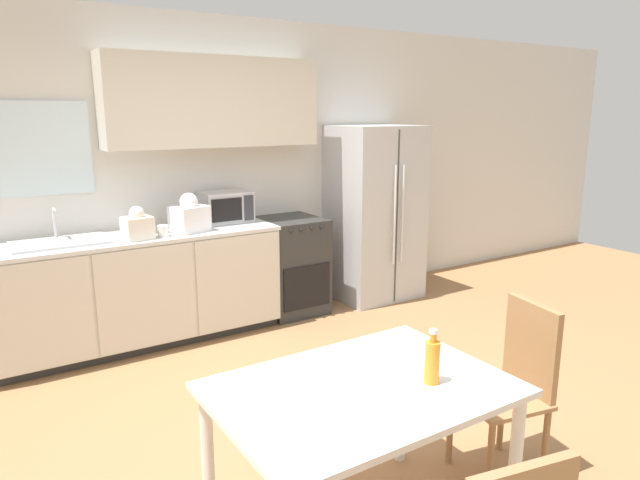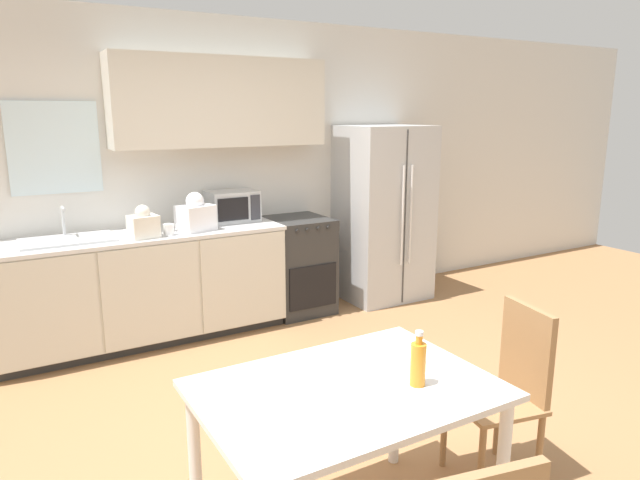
# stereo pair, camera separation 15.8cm
# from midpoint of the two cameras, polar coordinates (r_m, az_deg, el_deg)

# --- Properties ---
(ground_plane) EXTENTS (12.00, 12.00, 0.00)m
(ground_plane) POSITION_cam_midpoint_polar(r_m,az_deg,el_deg) (3.55, -1.05, -19.35)
(ground_plane) COLOR #9E7047
(wall_back) EXTENTS (12.00, 0.38, 2.70)m
(wall_back) POSITION_cam_midpoint_polar(r_m,az_deg,el_deg) (5.16, -14.43, 7.73)
(wall_back) COLOR silver
(wall_back) RESTS_ON ground_plane
(kitchen_counter) EXTENTS (2.34, 0.64, 0.92)m
(kitchen_counter) POSITION_cam_midpoint_polar(r_m,az_deg,el_deg) (4.91, -18.75, -4.76)
(kitchen_counter) COLOR #333333
(kitchen_counter) RESTS_ON ground_plane
(oven_range) EXTENTS (0.56, 0.61, 0.91)m
(oven_range) POSITION_cam_midpoint_polar(r_m,az_deg,el_deg) (5.43, -3.78, -2.56)
(oven_range) COLOR #2D2D2D
(oven_range) RESTS_ON ground_plane
(refrigerator) EXTENTS (0.84, 0.73, 1.75)m
(refrigerator) POSITION_cam_midpoint_polar(r_m,az_deg,el_deg) (5.81, 4.73, 2.72)
(refrigerator) COLOR silver
(refrigerator) RESTS_ON ground_plane
(kitchen_sink) EXTENTS (0.67, 0.41, 0.25)m
(kitchen_sink) POSITION_cam_midpoint_polar(r_m,az_deg,el_deg) (4.71, -25.46, -0.15)
(kitchen_sink) COLOR #B7BABC
(kitchen_sink) RESTS_ON kitchen_counter
(microwave) EXTENTS (0.43, 0.32, 0.28)m
(microwave) POSITION_cam_midpoint_polar(r_m,az_deg,el_deg) (5.14, -10.33, 3.28)
(microwave) COLOR #B7BABC
(microwave) RESTS_ON kitchen_counter
(coffee_mug) EXTENTS (0.12, 0.09, 0.09)m
(coffee_mug) POSITION_cam_midpoint_polar(r_m,az_deg,el_deg) (4.68, -16.27, 0.89)
(coffee_mug) COLOR white
(coffee_mug) RESTS_ON kitchen_counter
(grocery_bag_0) EXTENTS (0.32, 0.29, 0.32)m
(grocery_bag_0) POSITION_cam_midpoint_polar(r_m,az_deg,el_deg) (4.80, -13.85, 2.40)
(grocery_bag_0) COLOR white
(grocery_bag_0) RESTS_ON kitchen_counter
(grocery_bag_1) EXTENTS (0.23, 0.20, 0.26)m
(grocery_bag_1) POSITION_cam_midpoint_polar(r_m,az_deg,el_deg) (4.62, -18.73, 1.39)
(grocery_bag_1) COLOR silver
(grocery_bag_1) RESTS_ON kitchen_counter
(dining_table) EXTENTS (1.23, 0.87, 0.75)m
(dining_table) POSITION_cam_midpoint_polar(r_m,az_deg,el_deg) (2.52, 2.31, -16.40)
(dining_table) COLOR white
(dining_table) RESTS_ON ground_plane
(dining_chair_side) EXTENTS (0.47, 0.47, 0.93)m
(dining_chair_side) POSITION_cam_midpoint_polar(r_m,az_deg,el_deg) (3.18, 17.62, -12.96)
(dining_chair_side) COLOR #997047
(dining_chair_side) RESTS_ON ground_plane
(drink_bottle) EXTENTS (0.07, 0.07, 0.24)m
(drink_bottle) POSITION_cam_midpoint_polar(r_m,az_deg,el_deg) (2.49, 9.34, -11.86)
(drink_bottle) COLOR orange
(drink_bottle) RESTS_ON dining_table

